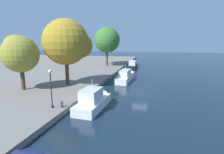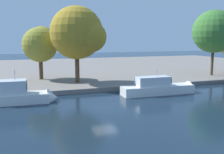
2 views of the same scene
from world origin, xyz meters
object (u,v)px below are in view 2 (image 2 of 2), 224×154
at_px(motor_yacht_1, 22,97).
at_px(tree_0, 41,44).
at_px(motor_yacht_2, 161,89).
at_px(tree_3, 215,31).
at_px(tree_2, 79,33).

height_order(motor_yacht_1, tree_0, tree_0).
distance_m(motor_yacht_2, tree_3, 19.90).
xyz_separation_m(motor_yacht_1, tree_2, (8.27, 7.53, 7.38)).
height_order(motor_yacht_1, tree_2, tree_2).
relative_size(tree_0, tree_2, 0.76).
relative_size(motor_yacht_2, tree_2, 0.94).
distance_m(motor_yacht_2, tree_2, 14.50).
relative_size(motor_yacht_1, tree_2, 0.69).
relative_size(motor_yacht_2, tree_0, 1.24).
relative_size(motor_yacht_1, motor_yacht_2, 0.73).
bearing_deg(motor_yacht_2, tree_0, 135.69).
distance_m(tree_2, tree_3, 25.02).
xyz_separation_m(tree_2, tree_3, (25.02, 0.03, 0.57)).
bearing_deg(tree_3, tree_2, -179.93).
height_order(motor_yacht_1, tree_3, tree_3).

